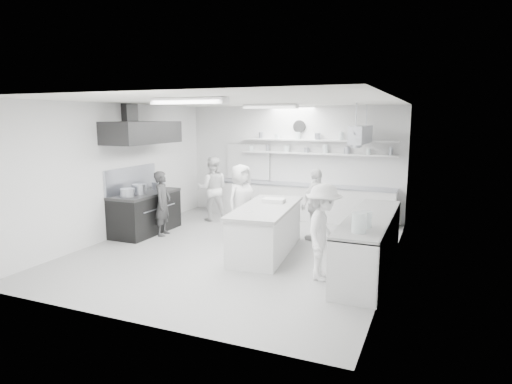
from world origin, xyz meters
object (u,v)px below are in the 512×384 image
at_px(prep_island, 266,231).
at_px(cook_stove, 163,203).
at_px(cook_back, 212,189).
at_px(back_counter, 299,202).
at_px(right_counter, 369,244).
at_px(stove, 146,214).

distance_m(prep_island, cook_stove, 2.71).
bearing_deg(prep_island, cook_back, 132.06).
xyz_separation_m(back_counter, right_counter, (2.35, -3.40, 0.01)).
bearing_deg(back_counter, cook_stove, -130.09).
bearing_deg(cook_stove, back_counter, -53.35).
bearing_deg(cook_stove, prep_island, -109.87).
bearing_deg(stove, back_counter, 43.99).
xyz_separation_m(stove, cook_stove, (0.52, -0.03, 0.29)).
distance_m(cook_stove, cook_back, 1.82).
xyz_separation_m(right_counter, prep_island, (-2.06, 0.26, -0.02)).
bearing_deg(stove, prep_island, -6.15).
relative_size(stove, right_counter, 0.55).
relative_size(right_counter, cook_stove, 2.22).
bearing_deg(cook_back, right_counter, 125.07).
bearing_deg(prep_island, right_counter, -13.27).
distance_m(back_counter, cook_stove, 3.71).
bearing_deg(right_counter, stove, 173.48).
relative_size(back_counter, cook_stove, 3.36).
height_order(prep_island, cook_stove, cook_stove).
xyz_separation_m(right_counter, cook_back, (-4.40, 2.35, 0.37)).
bearing_deg(back_counter, stove, -136.01).
relative_size(prep_island, cook_back, 1.45).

